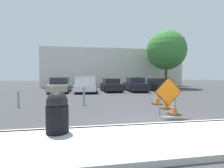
# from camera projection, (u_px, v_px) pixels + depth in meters

# --- Properties ---
(ground_plane) EXTENTS (96.00, 96.00, 0.00)m
(ground_plane) POSITION_uv_depth(u_px,v_px,m) (109.00, 94.00, 15.35)
(ground_plane) COLOR #3D3D3F
(sidewalk_strip) EXTENTS (31.16, 2.29, 0.14)m
(sidewalk_strip) POSITION_uv_depth(u_px,v_px,m) (178.00, 138.00, 4.38)
(sidewalk_strip) COLOR beige
(sidewalk_strip) RESTS_ON ground_plane
(curb_lip) EXTENTS (31.16, 0.20, 0.14)m
(curb_lip) POSITION_uv_depth(u_px,v_px,m) (158.00, 125.00, 5.51)
(curb_lip) COLOR beige
(curb_lip) RESTS_ON ground_plane
(road_closed_sign) EXTENTS (1.12, 0.20, 1.58)m
(road_closed_sign) POSITION_uv_depth(u_px,v_px,m) (168.00, 95.00, 6.76)
(road_closed_sign) COLOR black
(road_closed_sign) RESTS_ON ground_plane
(traffic_cone_nearest) EXTENTS (0.45, 0.45, 0.60)m
(traffic_cone_nearest) POSITION_uv_depth(u_px,v_px,m) (174.00, 108.00, 7.35)
(traffic_cone_nearest) COLOR black
(traffic_cone_nearest) RESTS_ON ground_plane
(traffic_cone_second) EXTENTS (0.42, 0.42, 0.64)m
(traffic_cone_second) POSITION_uv_depth(u_px,v_px,m) (166.00, 103.00, 8.63)
(traffic_cone_second) COLOR black
(traffic_cone_second) RESTS_ON ground_plane
(traffic_cone_third) EXTENTS (0.53, 0.53, 0.73)m
(traffic_cone_third) POSITION_uv_depth(u_px,v_px,m) (157.00, 98.00, 10.00)
(traffic_cone_third) COLOR black
(traffic_cone_third) RESTS_ON ground_plane
(parked_car_nearest) EXTENTS (2.01, 4.68, 1.47)m
(parked_car_nearest) POSITION_uv_depth(u_px,v_px,m) (60.00, 85.00, 17.61)
(parked_car_nearest) COLOR #A39984
(parked_car_nearest) RESTS_ON ground_plane
(pickup_truck) EXTENTS (2.32, 5.45, 1.61)m
(pickup_truck) POSITION_uv_depth(u_px,v_px,m) (86.00, 85.00, 17.51)
(pickup_truck) COLOR silver
(pickup_truck) RESTS_ON ground_plane
(parked_car_second) EXTENTS (1.90, 4.30, 1.36)m
(parked_car_second) POSITION_uv_depth(u_px,v_px,m) (111.00, 85.00, 18.52)
(parked_car_second) COLOR black
(parked_car_second) RESTS_ON ground_plane
(parked_car_third) EXTENTS (1.99, 4.71, 1.46)m
(parked_car_third) POSITION_uv_depth(u_px,v_px,m) (135.00, 85.00, 18.70)
(parked_car_third) COLOR black
(parked_car_third) RESTS_ON ground_plane
(parked_car_fourth) EXTENTS (2.00, 4.13, 1.36)m
(parked_car_fourth) POSITION_uv_depth(u_px,v_px,m) (157.00, 85.00, 19.37)
(parked_car_fourth) COLOR black
(parked_car_fourth) RESTS_ON ground_plane
(trash_bin) EXTENTS (0.58, 0.58, 1.09)m
(trash_bin) POSITION_uv_depth(u_px,v_px,m) (57.00, 112.00, 4.55)
(trash_bin) COLOR black
(trash_bin) RESTS_ON sidewalk_strip
(bollard_nearest) EXTENTS (0.12, 0.12, 1.08)m
(bollard_nearest) POSITION_uv_depth(u_px,v_px,m) (84.00, 95.00, 9.66)
(bollard_nearest) COLOR gray
(bollard_nearest) RESTS_ON ground_plane
(bollard_second) EXTENTS (0.12, 0.12, 1.08)m
(bollard_second) POSITION_uv_depth(u_px,v_px,m) (52.00, 96.00, 9.37)
(bollard_second) COLOR gray
(bollard_second) RESTS_ON ground_plane
(bollard_third) EXTENTS (0.12, 0.12, 0.90)m
(bollard_third) POSITION_uv_depth(u_px,v_px,m) (18.00, 98.00, 9.07)
(bollard_third) COLOR gray
(bollard_third) RESTS_ON ground_plane
(building_facade_backdrop) EXTENTS (21.06, 5.00, 5.65)m
(building_facade_backdrop) POSITION_uv_depth(u_px,v_px,m) (113.00, 68.00, 27.78)
(building_facade_backdrop) COLOR beige
(building_facade_backdrop) RESTS_ON ground_plane
(street_tree_behind_lot) EXTENTS (5.19, 5.19, 7.63)m
(street_tree_behind_lot) POSITION_uv_depth(u_px,v_px,m) (166.00, 50.00, 23.01)
(street_tree_behind_lot) COLOR #513823
(street_tree_behind_lot) RESTS_ON ground_plane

